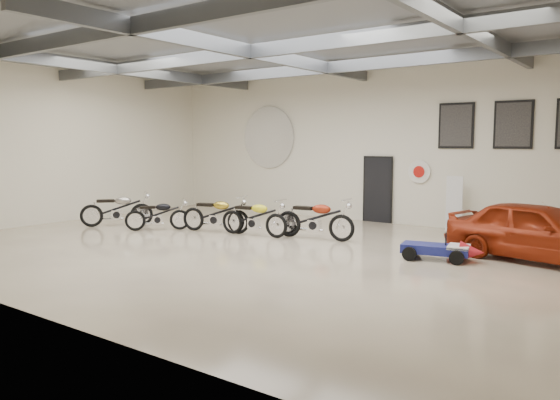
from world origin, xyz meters
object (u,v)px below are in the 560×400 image
Objects in this scene: motorcycle_yellow at (254,217)px; motorcycle_silver at (117,208)px; go_kart at (442,246)px; motorcycle_gold at (215,213)px; vintage_car at (538,231)px; motorcycle_black at (158,214)px; motorcycle_red at (315,218)px; banner_stand at (454,203)px.

motorcycle_silver is at bearing -171.98° from motorcycle_yellow.
motorcycle_silver is 10.02m from go_kart.
motorcycle_gold is 0.55× the size of vintage_car.
go_kart is (5.39, -0.04, -0.22)m from motorcycle_yellow.
motorcycle_silver is at bearing 142.38° from motorcycle_black.
go_kart is at bearing -16.91° from motorcycle_red.
motorcycle_red reaches higher than motorcycle_silver.
motorcycle_black is at bearing -40.06° from motorcycle_silver.
banner_stand is at bearing 24.09° from motorcycle_gold.
motorcycle_gold is (-5.55, -4.21, -0.30)m from banner_stand.
motorcycle_yellow is 5.39m from go_kart.
motorcycle_yellow is 1.17× the size of go_kart.
banner_stand is at bearing 55.63° from vintage_car.
motorcycle_red is 5.46m from vintage_car.
motorcycle_black is 0.87× the size of motorcycle_gold.
motorcycle_black is at bearing -168.53° from motorcycle_yellow.
go_kart is at bearing -11.96° from motorcycle_gold.
motorcycle_gold is 1.02× the size of motorcycle_yellow.
motorcycle_red reaches higher than motorcycle_gold.
motorcycle_silver reaches higher than motorcycle_yellow.
motorcycle_yellow is (4.57, 1.15, -0.02)m from motorcycle_silver.
motorcycle_gold is at bearing -31.22° from motorcycle_silver.
vintage_car reaches higher than motorcycle_yellow.
go_kart is (1.12, -4.08, -0.53)m from banner_stand.
banner_stand reaches higher than motorcycle_red.
motorcycle_red reaches higher than motorcycle_black.
motorcycle_gold is 1.20× the size of go_kart.
vintage_car is (11.66, 2.25, 0.10)m from motorcycle_silver.
motorcycle_yellow is at bearing 168.10° from go_kart.
motorcycle_silver is at bearing 112.54° from vintage_car.
motorcycle_yellow is at bearing -33.62° from motorcycle_silver.
motorcycle_red is at bearing -27.53° from motorcycle_black.
motorcycle_silver reaches higher than motorcycle_gold.
motorcycle_silver is at bearing -176.61° from motorcycle_gold.
motorcycle_black is 0.48× the size of vintage_car.
motorcycle_silver is 3.42m from motorcycle_gold.
vintage_car is at bearing 22.50° from go_kart.
banner_stand is 0.79× the size of motorcycle_silver.
vintage_car reaches higher than motorcycle_red.
motorcycle_silver is 1.21× the size of go_kart.
banner_stand reaches higher than motorcycle_silver.
motorcycle_silver is 1.16× the size of motorcycle_black.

